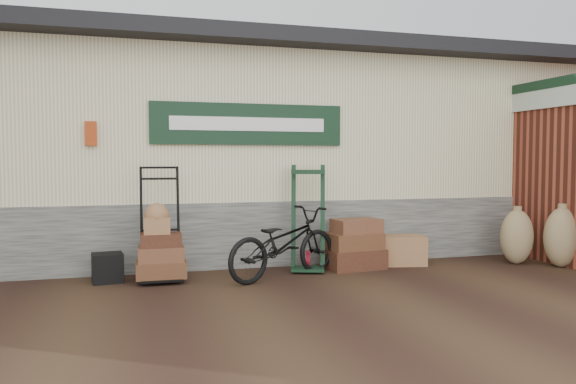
% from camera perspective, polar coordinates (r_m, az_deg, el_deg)
% --- Properties ---
extents(ground, '(80.00, 80.00, 0.00)m').
position_cam_1_polar(ground, '(6.86, 0.26, -9.12)').
color(ground, black).
rests_on(ground, ground).
extents(station_building, '(14.40, 4.10, 3.20)m').
position_cam_1_polar(station_building, '(9.36, -4.50, 4.12)').
color(station_building, '#4C4C47').
rests_on(station_building, ground).
extents(brick_outbuilding, '(1.71, 4.51, 2.62)m').
position_cam_1_polar(brick_outbuilding, '(10.07, 24.74, 2.00)').
color(brick_outbuilding, maroon).
rests_on(brick_outbuilding, ground).
extents(porter_trolley, '(0.72, 0.55, 1.42)m').
position_cam_1_polar(porter_trolley, '(7.03, -12.86, -3.02)').
color(porter_trolley, black).
rests_on(porter_trolley, ground).
extents(green_barrow, '(0.62, 0.57, 1.40)m').
position_cam_1_polar(green_barrow, '(7.45, 2.04, -2.67)').
color(green_barrow, black).
rests_on(green_barrow, ground).
extents(suitcase_stack, '(0.83, 0.58, 0.69)m').
position_cam_1_polar(suitcase_stack, '(7.67, 6.75, -5.22)').
color(suitcase_stack, '#371B11').
rests_on(suitcase_stack, ground).
extents(wicker_hamper, '(0.69, 0.52, 0.41)m').
position_cam_1_polar(wicker_hamper, '(8.09, 11.46, -5.80)').
color(wicker_hamper, brown).
rests_on(wicker_hamper, ground).
extents(black_trunk, '(0.39, 0.34, 0.35)m').
position_cam_1_polar(black_trunk, '(7.14, -17.86, -7.34)').
color(black_trunk, black).
rests_on(black_trunk, ground).
extents(bicycle, '(1.23, 1.77, 0.98)m').
position_cam_1_polar(bicycle, '(6.97, -0.46, -4.83)').
color(bicycle, black).
rests_on(bicycle, ground).
extents(burlap_sack_left, '(0.50, 0.43, 0.77)m').
position_cam_1_polar(burlap_sack_left, '(8.60, 22.22, -4.23)').
color(burlap_sack_left, olive).
rests_on(burlap_sack_left, ground).
extents(burlap_sack_right, '(0.56, 0.49, 0.82)m').
position_cam_1_polar(burlap_sack_right, '(8.59, 26.06, -4.16)').
color(burlap_sack_right, olive).
rests_on(burlap_sack_right, ground).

